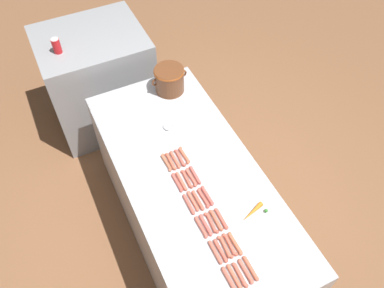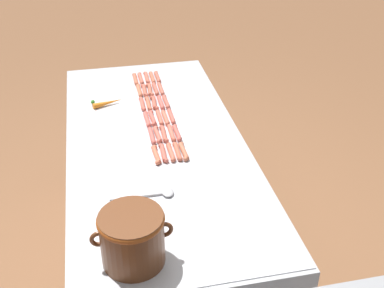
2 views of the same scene
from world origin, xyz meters
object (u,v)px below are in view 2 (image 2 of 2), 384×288
object	(u,v)px
hot_dog_5	(184,151)
hot_dog_20	(148,104)
hot_dog_6	(152,77)
hot_dog_10	(171,133)
hot_dog_18	(141,78)
hot_dog_19	(145,90)
hot_dog_1	(161,89)
hot_dog_23	(163,153)
hot_dog_22	(157,134)
hot_dog_2	(166,102)
hot_dog_25	(139,90)
hot_dog_29	(156,155)
hot_dog_4	(177,133)
serving_spoon	(157,194)
hot_dog_7	(155,89)
hot_dog_15	(160,117)
hot_dog_9	(165,118)
hot_dog_24	(135,79)
bean_pot	(132,236)
hot_dog_16	(164,134)
hot_dog_27	(147,119)
hot_dog_17	(171,152)
hot_dog_8	(161,102)
hot_dog_26	(142,104)
hot_dog_11	(177,151)
hot_dog_13	(150,90)
carrot	(107,103)
hot_dog_21	(152,118)
hot_dog_12	(147,78)
hot_dog_3	(171,116)
hot_dog_0	(157,77)

from	to	relation	value
hot_dog_5	hot_dog_20	xyz separation A→B (m)	(0.10, -0.52, 0.00)
hot_dog_6	hot_dog_10	world-z (taller)	same
hot_dog_18	hot_dog_19	xyz separation A→B (m)	(-0.00, 0.17, 0.00)
hot_dog_1	hot_dog_23	xyz separation A→B (m)	(0.10, 0.69, 0.00)
hot_dog_22	hot_dog_2	bearing A→B (deg)	-106.30
hot_dog_25	hot_dog_29	size ratio (longest dim) A/B	1.00
hot_dog_4	hot_dog_18	world-z (taller)	same
hot_dog_1	hot_dog_2	xyz separation A→B (m)	(-0.00, 0.17, 0.00)
serving_spoon	hot_dog_29	bearing A→B (deg)	-97.70
hot_dog_7	hot_dog_15	size ratio (longest dim) A/B	1.00
hot_dog_9	hot_dog_24	world-z (taller)	same
hot_dog_6	hot_dog_15	bearing A→B (deg)	86.31
hot_dog_2	hot_dog_6	size ratio (longest dim) A/B	1.00
hot_dog_6	hot_dog_2	bearing A→B (deg)	95.08
hot_dog_20	bean_pot	xyz separation A→B (m)	(0.21, 1.16, 0.10)
hot_dog_18	hot_dog_29	size ratio (longest dim) A/B	1.00
hot_dog_16	hot_dog_27	bearing A→B (deg)	-69.42
hot_dog_10	hot_dog_29	bearing A→B (deg)	60.11
hot_dog_17	hot_dog_27	bearing A→B (deg)	-78.71
hot_dog_7	hot_dog_24	bearing A→B (deg)	-58.25
hot_dog_4	hot_dog_10	bearing A→B (deg)	-7.70
hot_dog_18	hot_dog_10	bearing A→B (deg)	95.99
hot_dog_8	hot_dog_19	bearing A→B (deg)	-67.87
hot_dog_19	hot_dog_26	world-z (taller)	same
hot_dog_9	hot_dog_26	distance (m)	0.21
hot_dog_6	hot_dog_20	size ratio (longest dim) A/B	1.00
hot_dog_6	hot_dog_11	xyz separation A→B (m)	(0.00, 0.86, 0.00)
hot_dog_13	hot_dog_20	xyz separation A→B (m)	(0.03, 0.17, 0.00)
hot_dog_9	hot_dog_17	size ratio (longest dim) A/B	1.00
hot_dog_29	hot_dog_24	bearing A→B (deg)	-89.93
hot_dog_29	carrot	size ratio (longest dim) A/B	0.87
hot_dog_24	hot_dog_16	bearing A→B (deg)	95.56
hot_dog_10	hot_dog_22	world-z (taller)	same
hot_dog_21	hot_dog_5	bearing A→B (deg)	105.87
hot_dog_9	hot_dog_27	world-z (taller)	same
hot_dog_8	hot_dog_29	xyz separation A→B (m)	(0.10, 0.52, 0.00)
hot_dog_10	hot_dog_27	xyz separation A→B (m)	(0.10, -0.17, 0.00)
hot_dog_8	hot_dog_9	xyz separation A→B (m)	(0.00, 0.18, 0.00)
hot_dog_19	hot_dog_27	bearing A→B (deg)	84.84
hot_dog_25	hot_dog_13	bearing A→B (deg)	174.49
hot_dog_12	hot_dog_13	world-z (taller)	same
hot_dog_20	hot_dog_26	xyz separation A→B (m)	(0.03, -0.00, 0.00)
hot_dog_11	hot_dog_9	bearing A→B (deg)	-89.55
hot_dog_2	hot_dog_3	world-z (taller)	same
hot_dog_10	hot_dog_11	xyz separation A→B (m)	(0.00, 0.17, 0.00)
hot_dog_2	hot_dog_5	xyz separation A→B (m)	(0.00, 0.52, 0.00)
hot_dog_0	hot_dog_6	world-z (taller)	same
hot_dog_1	hot_dog_24	distance (m)	0.21
hot_dog_20	hot_dog_4	bearing A→B (deg)	105.87
hot_dog_5	hot_dog_11	size ratio (longest dim) A/B	1.00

